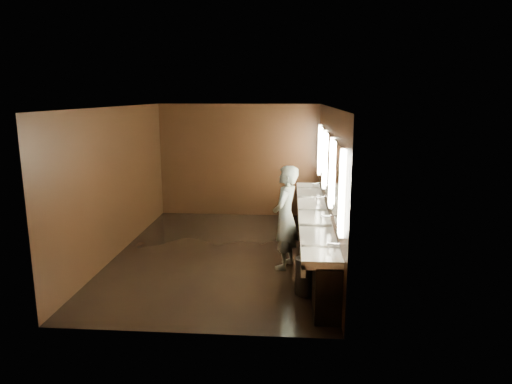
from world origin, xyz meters
TOP-DOWN VIEW (x-y plane):
  - floor at (0.00, 0.00)m, footprint 6.00×6.00m
  - ceiling at (0.00, 0.00)m, footprint 4.00×6.00m
  - wall_back at (0.00, 3.00)m, footprint 4.00×0.02m
  - wall_front at (0.00, -3.00)m, footprint 4.00×0.02m
  - wall_left at (-2.00, 0.00)m, footprint 0.02×6.00m
  - wall_right at (2.00, 0.00)m, footprint 0.02×6.00m
  - sink_counter at (1.79, 0.00)m, footprint 0.55×5.40m
  - mirror_band at (1.98, -0.00)m, footprint 0.06×5.03m
  - person at (1.22, -0.56)m, footprint 0.61×0.77m
  - trash_bin at (1.58, -1.67)m, footprint 0.44×0.44m

SIDE VIEW (x-z plane):
  - floor at x=0.00m, z-range 0.00..0.00m
  - trash_bin at x=1.58m, z-range 0.00..0.57m
  - sink_counter at x=1.79m, z-range -0.01..1.00m
  - person at x=1.22m, z-range 0.00..1.83m
  - wall_back at x=0.00m, z-range 0.00..2.80m
  - wall_front at x=0.00m, z-range 0.00..2.80m
  - wall_left at x=-2.00m, z-range 0.00..2.80m
  - wall_right at x=2.00m, z-range 0.00..2.80m
  - mirror_band at x=1.98m, z-range 1.17..2.32m
  - ceiling at x=0.00m, z-range 2.79..2.81m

